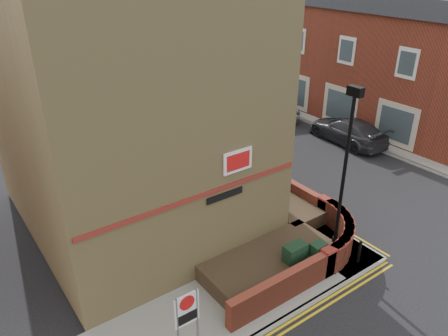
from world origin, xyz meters
TOP-DOWN VIEW (x-y plane):
  - ground at (0.00, 0.00)m, footprint 120.00×120.00m
  - pavement_corner at (-3.50, 1.50)m, footprint 13.00×3.00m
  - pavement_main at (2.00, 16.00)m, footprint 2.00×32.00m
  - pavement_far at (13.00, 13.00)m, footprint 4.00×40.00m
  - kerb_main_near at (3.00, 16.00)m, footprint 0.15×32.00m
  - kerb_main_far at (11.00, 13.00)m, footprint 0.15×40.00m
  - yellow_lines_main at (3.25, 16.00)m, footprint 0.28×32.00m
  - corner_building at (-2.84, 8.00)m, footprint 8.95×10.40m
  - garden_wall at (0.00, 2.50)m, footprint 6.80×6.00m
  - lamppost at (1.60, 1.20)m, footprint 0.25×0.50m
  - utility_cabinet_large at (-0.30, 1.30)m, footprint 0.80×0.45m
  - utility_cabinet_small at (0.50, 1.00)m, footprint 0.55×0.40m
  - bollard_near at (2.00, 0.40)m, footprint 0.11×0.11m
  - bollard_far at (2.60, 1.20)m, footprint 0.11×0.11m
  - zone_sign at (-5.00, 0.50)m, footprint 0.72×0.07m
  - far_terrace at (14.50, 17.00)m, footprint 5.40×30.40m
  - far_terrace_cream at (14.50, 38.00)m, footprint 5.40×12.40m
  - tree_near at (2.00, 14.05)m, footprint 3.64×3.65m
  - tree_mid at (2.00, 22.05)m, footprint 4.03×4.03m
  - tree_far at (2.00, 30.05)m, footprint 3.81×3.81m
  - traffic_light_assembly at (2.40, 25.00)m, footprint 0.20×0.16m
  - silver_car_near at (4.29, 10.65)m, footprint 2.67×4.68m
  - red_car_main at (4.00, 18.63)m, footprint 3.60×4.97m
  - grey_car_far at (10.50, 8.03)m, footprint 2.41×5.15m
  - silver_car_far at (10.15, 14.00)m, footprint 3.07×4.95m

SIDE VIEW (x-z plane):
  - ground at x=0.00m, z-range 0.00..0.00m
  - garden_wall at x=0.00m, z-range -0.60..0.60m
  - yellow_lines_main at x=3.25m, z-range 0.00..0.01m
  - pavement_corner at x=-3.50m, z-range 0.00..0.12m
  - pavement_main at x=2.00m, z-range 0.00..0.12m
  - pavement_far at x=13.00m, z-range 0.00..0.12m
  - kerb_main_near at x=3.00m, z-range 0.00..0.12m
  - kerb_main_far at x=11.00m, z-range 0.00..0.12m
  - bollard_near at x=2.00m, z-range 0.12..1.02m
  - bollard_far at x=2.60m, z-range 0.12..1.02m
  - red_car_main at x=4.00m, z-range 0.00..1.26m
  - utility_cabinet_small at x=0.50m, z-range 0.12..1.22m
  - utility_cabinet_large at x=-0.30m, z-range 0.12..1.32m
  - grey_car_far at x=10.50m, z-range 0.00..1.45m
  - silver_car_near at x=4.29m, z-range 0.00..1.46m
  - silver_car_far at x=10.15m, z-range 0.00..1.57m
  - zone_sign at x=-5.00m, z-range 0.54..2.74m
  - traffic_light_assembly at x=2.40m, z-range 0.68..4.88m
  - lamppost at x=1.60m, z-range 0.19..6.49m
  - far_terrace at x=14.50m, z-range 0.04..8.04m
  - far_terrace_cream at x=14.50m, z-range 0.05..8.05m
  - tree_near at x=2.00m, z-range 1.35..8.05m
  - tree_far at x=2.00m, z-range 1.41..8.42m
  - tree_mid at x=2.00m, z-range 1.49..8.91m
  - corner_building at x=-2.84m, z-range -0.57..13.03m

